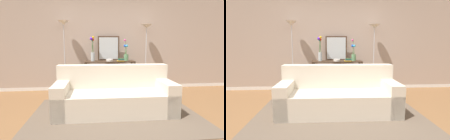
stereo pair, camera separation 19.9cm
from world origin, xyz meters
TOP-DOWN VIEW (x-y plane):
  - ground_plane at (0.00, 0.00)m, footprint 16.00×16.00m
  - back_wall at (0.00, 2.29)m, footprint 12.00×0.15m
  - area_rug at (-0.13, 0.25)m, footprint 3.02×2.07m
  - couch at (-0.13, 0.41)m, footprint 2.19×0.93m
  - console_table at (-0.07, 1.90)m, footprint 1.32×0.39m
  - floor_lamp_left at (-1.25, 1.93)m, footprint 0.28×0.28m
  - floor_lamp_right at (0.93, 1.93)m, footprint 0.28×0.28m
  - wall_mirror at (-0.09, 2.06)m, footprint 0.59×0.02m
  - vase_tall_flowers at (-0.52, 1.88)m, footprint 0.12×0.13m
  - vase_short_flowers at (0.37, 1.91)m, footprint 0.13×0.13m
  - fruit_bowl at (-0.09, 1.77)m, footprint 0.17×0.17m
  - book_stack at (0.21, 1.77)m, footprint 0.19×0.16m
  - book_row_under_console at (-0.48, 1.90)m, footprint 0.27×0.18m

SIDE VIEW (x-z plane):
  - ground_plane at x=0.00m, z-range -0.02..0.00m
  - area_rug at x=-0.13m, z-range 0.00..0.01m
  - book_row_under_console at x=-0.48m, z-range -0.01..0.12m
  - couch at x=-0.13m, z-range -0.13..0.75m
  - console_table at x=-0.07m, z-range 0.16..1.01m
  - fruit_bowl at x=-0.09m, z-range 0.84..0.90m
  - book_stack at x=0.21m, z-range 0.84..0.91m
  - vase_short_flowers at x=0.37m, z-range 0.74..1.32m
  - vase_tall_flowers at x=-0.52m, z-range 0.79..1.44m
  - wall_mirror at x=-0.09m, z-range 0.84..1.50m
  - back_wall at x=0.00m, z-range 0.00..2.81m
  - floor_lamp_right at x=0.93m, z-range 0.52..2.32m
  - floor_lamp_left at x=-1.25m, z-range 0.54..2.41m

